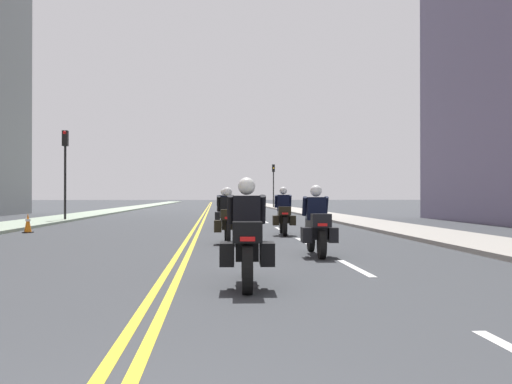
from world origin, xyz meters
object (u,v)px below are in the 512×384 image
Objects in this scene: traffic_light_far at (273,178)px; motorcycle_2 at (228,220)px; motorcycle_4 at (224,212)px; motorcycle_0 at (247,242)px; motorcycle_3 at (283,215)px; traffic_cone_0 at (28,223)px; traffic_light_near at (65,158)px; motorcycle_1 at (317,227)px.

motorcycle_2 is at bearing -97.73° from traffic_light_far.
motorcycle_0 is at bearing -91.10° from motorcycle_4.
motorcycle_3 is (1.86, 10.59, 0.02)m from motorcycle_0.
traffic_cone_0 is (-9.00, 1.75, -0.31)m from motorcycle_3.
traffic_light_near is at bearing -115.07° from traffic_light_far.
motorcycle_2 is at bearing -91.61° from motorcycle_4.
motorcycle_1 is 0.48× the size of traffic_light_far.
traffic_light_far is (3.93, 40.31, 2.57)m from motorcycle_3.
traffic_cone_0 is at bearing -108.54° from traffic_light_far.
traffic_light_far reaches higher than motorcycle_1.
traffic_cone_0 is (-7.14, 12.34, -0.29)m from motorcycle_0.
motorcycle_3 is at bearing 82.47° from motorcycle_0.
motorcycle_4 is at bearing 18.80° from traffic_cone_0.
motorcycle_3 is 4.59m from motorcycle_4.
motorcycle_2 is at bearing -59.56° from traffic_light_near.
motorcycle_2 is (-0.11, 7.43, 0.01)m from motorcycle_0.
motorcycle_1 is 1.02× the size of motorcycle_3.
motorcycle_3 reaches higher than motorcycle_4.
traffic_light_near is at bearing 136.68° from motorcycle_3.
traffic_light_far is at bearing 64.93° from traffic_light_near.
traffic_light_near is (-8.04, 13.68, 2.60)m from motorcycle_2.
traffic_cone_0 is at bearing -83.47° from traffic_light_near.
motorcycle_1 is at bearing -81.49° from motorcycle_4.
traffic_light_far reaches higher than motorcycle_3.
traffic_cone_0 is (-8.93, 8.29, -0.28)m from motorcycle_1.
motorcycle_2 is at bearing 93.26° from motorcycle_0.
motorcycle_3 is 0.47× the size of traffic_light_near.
motorcycle_0 is 14.26m from traffic_cone_0.
traffic_cone_0 is 0.15× the size of traffic_light_near.
traffic_cone_0 is at bearing 122.48° from motorcycle_0.
motorcycle_2 is 3.72m from motorcycle_3.
motorcycle_2 is 1.02× the size of motorcycle_4.
motorcycle_1 is at bearing -42.86° from traffic_cone_0.
motorcycle_3 is 40.58m from traffic_light_far.
traffic_light_near is at bearing 122.15° from motorcycle_1.
motorcycle_2 is 16.08m from traffic_light_near.
motorcycle_2 reaches higher than motorcycle_1.
motorcycle_3 is at bearing 91.34° from motorcycle_1.
traffic_light_far reaches higher than motorcycle_4.
traffic_light_far is at bearing 87.06° from motorcycle_1.
motorcycle_3 is 0.47× the size of traffic_light_far.
motorcycle_1 reaches higher than traffic_cone_0.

